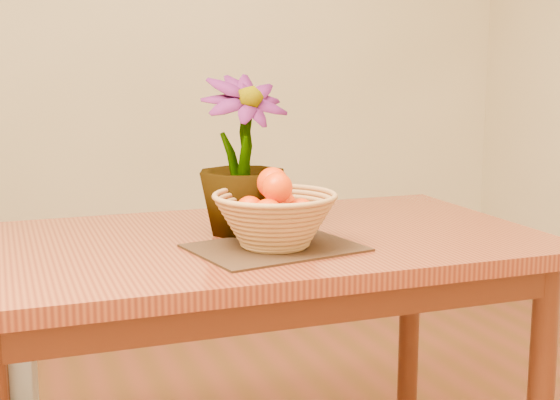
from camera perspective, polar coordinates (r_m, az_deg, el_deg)
name	(u,v)px	position (r m, az deg, el deg)	size (l,w,h in m)	color
wall_back	(123,22)	(3.77, -11.44, 12.63)	(4.00, 0.02, 2.70)	#F6E4BB
table	(255,271)	(1.93, -1.82, -5.23)	(1.40, 0.80, 0.75)	brown
placemat	(275,248)	(1.78, -0.37, -3.51)	(0.36, 0.27, 0.01)	#382114
wicker_basket	(275,222)	(1.77, -0.37, -1.62)	(0.28, 0.28, 0.12)	#AA7746
orange_pile	(275,203)	(1.76, -0.38, -0.22)	(0.16, 0.17, 0.13)	#F73904
potted_plant	(242,155)	(1.91, -2.78, 3.29)	(0.22, 0.22, 0.39)	#184C15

